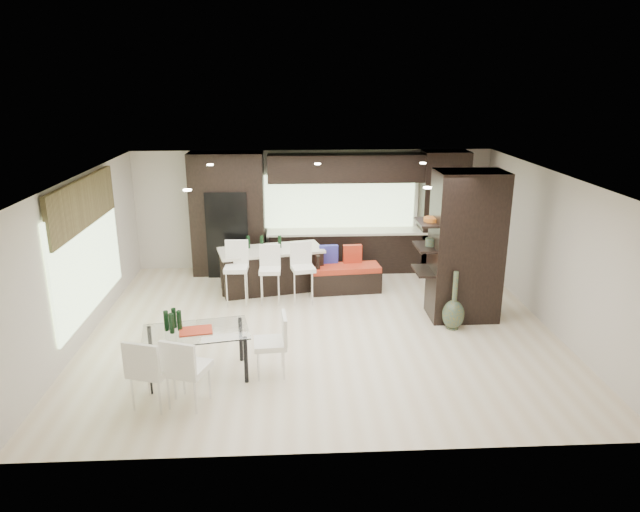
{
  "coord_description": "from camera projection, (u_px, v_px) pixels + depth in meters",
  "views": [
    {
      "loc": [
        -0.51,
        -9.2,
        4.22
      ],
      "look_at": [
        0.0,
        0.6,
        1.15
      ],
      "focal_mm": 32.0,
      "sensor_mm": 36.0,
      "label": 1
    }
  ],
  "objects": [
    {
      "name": "kitchen_island",
      "position": [
        271.0,
        269.0,
        11.79
      ],
      "size": [
        2.24,
        1.36,
        0.87
      ],
      "primitive_type": "cube",
      "rotation": [
        0.0,
        0.0,
        0.23
      ],
      "color": "black",
      "rests_on": "ground"
    },
    {
      "name": "stool_left",
      "position": [
        237.0,
        280.0,
        11.0
      ],
      "size": [
        0.46,
        0.46,
        1.0
      ],
      "primitive_type": "cube",
      "rotation": [
        0.0,
        0.0,
        -0.03
      ],
      "color": "white",
      "rests_on": "ground"
    },
    {
      "name": "ground",
      "position": [
        322.0,
        328.0,
        10.05
      ],
      "size": [
        8.0,
        8.0,
        0.0
      ],
      "primitive_type": "plane",
      "color": "beige",
      "rests_on": "ground"
    },
    {
      "name": "window_left",
      "position": [
        88.0,
        255.0,
        9.64
      ],
      "size": [
        0.04,
        3.2,
        1.9
      ],
      "primitive_type": "cube",
      "color": "#B2D199",
      "rests_on": "left_wall"
    },
    {
      "name": "chair_near",
      "position": [
        188.0,
        373.0,
        7.58
      ],
      "size": [
        0.65,
        0.65,
        0.94
      ],
      "primitive_type": "cube",
      "rotation": [
        0.0,
        0.0,
        -0.34
      ],
      "color": "white",
      "rests_on": "ground"
    },
    {
      "name": "bench",
      "position": [
        345.0,
        278.0,
        11.74
      ],
      "size": [
        1.48,
        0.68,
        0.55
      ],
      "primitive_type": "cube",
      "rotation": [
        0.0,
        0.0,
        0.09
      ],
      "color": "black",
      "rests_on": "ground"
    },
    {
      "name": "refrigerator",
      "position": [
        229.0,
        232.0,
        12.65
      ],
      "size": [
        0.9,
        0.68,
        1.9
      ],
      "primitive_type": "cube",
      "color": "black",
      "rests_on": "ground"
    },
    {
      "name": "partition_column",
      "position": [
        466.0,
        246.0,
        10.16
      ],
      "size": [
        1.2,
        0.8,
        2.7
      ],
      "primitive_type": "cube",
      "color": "black",
      "rests_on": "ground"
    },
    {
      "name": "ceiling",
      "position": [
        322.0,
        176.0,
        9.24
      ],
      "size": [
        8.0,
        7.0,
        0.02
      ],
      "primitive_type": "cube",
      "color": "white",
      "rests_on": "ground"
    },
    {
      "name": "ceiling_spots",
      "position": [
        321.0,
        175.0,
        9.49
      ],
      "size": [
        4.0,
        3.0,
        0.02
      ],
      "primitive_type": "cube",
      "color": "white",
      "rests_on": "ceiling"
    },
    {
      "name": "left_wall",
      "position": [
        81.0,
        259.0,
        9.45
      ],
      "size": [
        0.02,
        7.0,
        2.7
      ],
      "primitive_type": "cube",
      "color": "beige",
      "rests_on": "ground"
    },
    {
      "name": "stone_accent",
      "position": [
        83.0,
        203.0,
        9.37
      ],
      "size": [
        0.08,
        3.0,
        0.8
      ],
      "primitive_type": "cube",
      "color": "brown",
      "rests_on": "left_wall"
    },
    {
      "name": "dining_table",
      "position": [
        197.0,
        354.0,
        8.34
      ],
      "size": [
        1.63,
        1.11,
        0.72
      ],
      "primitive_type": "cube",
      "rotation": [
        0.0,
        0.0,
        0.19
      ],
      "color": "white",
      "rests_on": "ground"
    },
    {
      "name": "floor_vase",
      "position": [
        454.0,
        300.0,
        9.89
      ],
      "size": [
        0.47,
        0.47,
        1.06
      ],
      "primitive_type": null,
      "rotation": [
        0.0,
        0.0,
        0.23
      ],
      "color": "#3E4B35",
      "rests_on": "ground"
    },
    {
      "name": "chair_end",
      "position": [
        270.0,
        348.0,
        8.37
      ],
      "size": [
        0.51,
        0.51,
        0.87
      ],
      "primitive_type": "cube",
      "rotation": [
        0.0,
        0.0,
        1.65
      ],
      "color": "white",
      "rests_on": "ground"
    },
    {
      "name": "window_back",
      "position": [
        340.0,
        201.0,
        12.92
      ],
      "size": [
        3.4,
        0.04,
        1.2
      ],
      "primitive_type": "cube",
      "color": "#B2D199",
      "rests_on": "back_wall"
    },
    {
      "name": "back_wall",
      "position": [
        313.0,
        210.0,
        12.98
      ],
      "size": [
        8.0,
        0.02,
        2.7
      ],
      "primitive_type": "cube",
      "color": "beige",
      "rests_on": "ground"
    },
    {
      "name": "stool_mid",
      "position": [
        270.0,
        281.0,
        11.06
      ],
      "size": [
        0.41,
        0.41,
        0.92
      ],
      "primitive_type": "cube",
      "rotation": [
        0.0,
        0.0,
        -0.02
      ],
      "color": "white",
      "rests_on": "ground"
    },
    {
      "name": "stool_right",
      "position": [
        303.0,
        279.0,
        11.08
      ],
      "size": [
        0.5,
        0.5,
        0.96
      ],
      "primitive_type": "cube",
      "rotation": [
        0.0,
        0.0,
        0.2
      ],
      "color": "white",
      "rests_on": "ground"
    },
    {
      "name": "right_wall",
      "position": [
        553.0,
        252.0,
        9.85
      ],
      "size": [
        0.02,
        7.0,
        2.7
      ],
      "primitive_type": "cube",
      "color": "beige",
      "rests_on": "ground"
    },
    {
      "name": "back_cabinetry",
      "position": [
        336.0,
        213.0,
        12.69
      ],
      "size": [
        6.8,
        0.68,
        2.7
      ],
      "primitive_type": "cube",
      "color": "black",
      "rests_on": "ground"
    },
    {
      "name": "chair_far",
      "position": [
        153.0,
        374.0,
        7.56
      ],
      "size": [
        0.63,
        0.63,
        0.93
      ],
      "primitive_type": "cube",
      "rotation": [
        0.0,
        0.0,
        -0.31
      ],
      "color": "white",
      "rests_on": "ground"
    }
  ]
}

